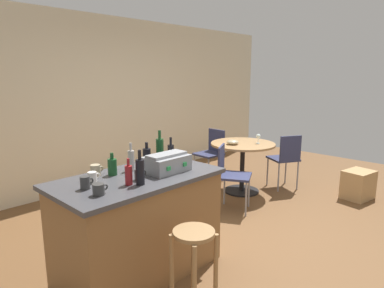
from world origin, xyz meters
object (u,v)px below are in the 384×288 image
(folding_chair_far, at_px, (212,151))
(folding_chair_left, at_px, (230,172))
(toolbox, at_px, (167,163))
(cardboard_box, at_px, (358,185))
(wine_glass, at_px, (258,136))
(cup_2, at_px, (99,189))
(cup_0, at_px, (96,170))
(bottle_6, at_px, (129,175))
(bottle_5, at_px, (160,149))
(cup_4, at_px, (139,174))
(dining_table, at_px, (243,155))
(wooden_stool, at_px, (194,254))
(bottle_3, at_px, (140,171))
(cup_1, at_px, (93,177))
(folding_chair_near, at_px, (286,157))
(cup_3, at_px, (85,183))
(bottle_1, at_px, (131,160))
(kitchen_island, at_px, (139,225))
(bottle_4, at_px, (112,167))
(bottle_0, at_px, (171,154))
(serving_bowl, at_px, (233,142))
(bottle_2, at_px, (147,156))

(folding_chair_far, bearing_deg, folding_chair_left, -128.79)
(toolbox, relative_size, cardboard_box, 0.93)
(folding_chair_far, relative_size, wine_glass, 6.08)
(folding_chair_left, distance_m, cup_2, 2.32)
(toolbox, relative_size, cup_0, 3.26)
(folding_chair_left, xyz_separation_m, bottle_6, (-1.93, -0.45, 0.48))
(bottle_5, distance_m, cup_4, 0.67)
(bottle_6, bearing_deg, toolbox, 7.77)
(dining_table, distance_m, cup_0, 2.74)
(wooden_stool, xyz_separation_m, bottle_3, (-0.09, 0.51, 0.56))
(bottle_5, relative_size, cup_1, 2.84)
(wooden_stool, distance_m, bottle_6, 0.80)
(folding_chair_near, relative_size, cup_3, 7.91)
(dining_table, distance_m, cup_3, 3.01)
(folding_chair_near, relative_size, cup_1, 7.93)
(wine_glass, bearing_deg, bottle_3, -166.76)
(bottle_1, bearing_deg, wine_glass, 5.70)
(wooden_stool, bearing_deg, folding_chair_far, 38.20)
(bottle_5, bearing_deg, kitchen_island, -151.40)
(bottle_4, bearing_deg, toolbox, -32.50)
(bottle_0, distance_m, cup_1, 0.84)
(cup_1, relative_size, cup_2, 0.90)
(cup_2, distance_m, cardboard_box, 3.99)
(toolbox, distance_m, bottle_1, 0.33)
(folding_chair_near, bearing_deg, wine_glass, 151.97)
(serving_bowl, bearing_deg, cup_0, -170.86)
(toolbox, xyz_separation_m, cup_4, (-0.33, -0.02, -0.03))
(wine_glass, relative_size, cardboard_box, 0.34)
(bottle_1, distance_m, cup_4, 0.31)
(wooden_stool, height_order, bottle_1, bottle_1)
(kitchen_island, distance_m, folding_chair_left, 1.77)
(bottle_6, bearing_deg, cup_2, -172.84)
(folding_chair_left, distance_m, wine_glass, 0.93)
(bottle_6, relative_size, cup_3, 1.96)
(bottle_0, xyz_separation_m, bottle_6, (-0.67, -0.22, -0.02))
(bottle_1, height_order, cup_2, bottle_1)
(wooden_stool, bearing_deg, toolbox, 63.79)
(bottle_4, distance_m, serving_bowl, 2.44)
(bottle_6, distance_m, cup_4, 0.15)
(dining_table, height_order, cup_4, cup_4)
(folding_chair_far, distance_m, bottle_6, 3.15)
(dining_table, bearing_deg, cup_0, -172.62)
(bottle_4, bearing_deg, folding_chair_far, 23.02)
(folding_chair_left, relative_size, cup_4, 7.65)
(bottle_4, distance_m, cup_1, 0.24)
(dining_table, bearing_deg, bottle_3, -162.44)
(folding_chair_left, distance_m, bottle_4, 1.93)
(bottle_2, height_order, cardboard_box, bottle_2)
(kitchen_island, xyz_separation_m, cardboard_box, (3.38, -0.80, -0.25))
(folding_chair_left, height_order, cup_2, cup_2)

